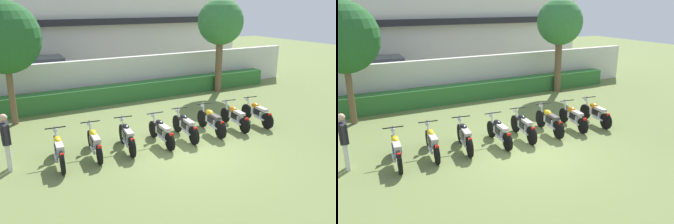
% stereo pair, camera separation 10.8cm
% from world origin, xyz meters
% --- Properties ---
extents(ground, '(60.00, 60.00, 0.00)m').
position_xyz_m(ground, '(0.00, 0.00, 0.00)').
color(ground, olive).
extents(building, '(22.93, 6.50, 6.49)m').
position_xyz_m(building, '(0.00, 15.24, 3.24)').
color(building, silver).
rests_on(building, ground).
extents(compound_wall, '(21.78, 0.30, 1.97)m').
position_xyz_m(compound_wall, '(0.00, 7.26, 0.98)').
color(compound_wall, silver).
rests_on(compound_wall, ground).
extents(hedge_row, '(17.43, 0.70, 0.81)m').
position_xyz_m(hedge_row, '(0.00, 6.56, 0.40)').
color(hedge_row, '#337033').
rests_on(hedge_row, ground).
extents(parked_car, '(4.59, 2.26, 1.89)m').
position_xyz_m(parked_car, '(-2.81, 9.76, 0.94)').
color(parked_car, black).
rests_on(parked_car, ground).
extents(tree_near_inspector, '(2.63, 2.63, 4.61)m').
position_xyz_m(tree_near_inspector, '(-4.50, 5.49, 3.28)').
color(tree_near_inspector, brown).
rests_on(tree_near_inspector, ground).
extents(tree_far_side, '(2.29, 2.29, 4.72)m').
position_xyz_m(tree_far_side, '(5.50, 5.98, 3.51)').
color(tree_far_side, brown).
rests_on(tree_far_side, ground).
extents(motorcycle_in_row_0, '(0.60, 1.95, 0.98)m').
position_xyz_m(motorcycle_in_row_0, '(-3.77, 1.07, 0.46)').
color(motorcycle_in_row_0, black).
rests_on(motorcycle_in_row_0, ground).
extents(motorcycle_in_row_1, '(0.60, 1.90, 0.95)m').
position_xyz_m(motorcycle_in_row_1, '(-2.69, 1.18, 0.44)').
color(motorcycle_in_row_1, black).
rests_on(motorcycle_in_row_1, ground).
extents(motorcycle_in_row_2, '(0.60, 1.85, 0.98)m').
position_xyz_m(motorcycle_in_row_2, '(-1.66, 1.11, 0.46)').
color(motorcycle_in_row_2, black).
rests_on(motorcycle_in_row_2, ground).
extents(motorcycle_in_row_3, '(0.60, 1.88, 0.95)m').
position_xyz_m(motorcycle_in_row_3, '(-0.48, 1.03, 0.44)').
color(motorcycle_in_row_3, black).
rests_on(motorcycle_in_row_3, ground).
extents(motorcycle_in_row_4, '(0.60, 1.91, 0.97)m').
position_xyz_m(motorcycle_in_row_4, '(0.48, 1.08, 0.45)').
color(motorcycle_in_row_4, black).
rests_on(motorcycle_in_row_4, ground).
extents(motorcycle_in_row_5, '(0.60, 1.95, 0.98)m').
position_xyz_m(motorcycle_in_row_5, '(1.57, 1.09, 0.46)').
color(motorcycle_in_row_5, black).
rests_on(motorcycle_in_row_5, ground).
extents(motorcycle_in_row_6, '(0.60, 1.89, 0.94)m').
position_xyz_m(motorcycle_in_row_6, '(2.66, 1.11, 0.44)').
color(motorcycle_in_row_6, black).
rests_on(motorcycle_in_row_6, ground).
extents(motorcycle_in_row_7, '(0.60, 1.90, 0.96)m').
position_xyz_m(motorcycle_in_row_7, '(3.69, 1.04, 0.45)').
color(motorcycle_in_row_7, black).
rests_on(motorcycle_in_row_7, ground).
extents(inspector_person, '(0.22, 0.66, 1.64)m').
position_xyz_m(inspector_person, '(-5.08, 1.38, 0.97)').
color(inspector_person, silver).
rests_on(inspector_person, ground).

